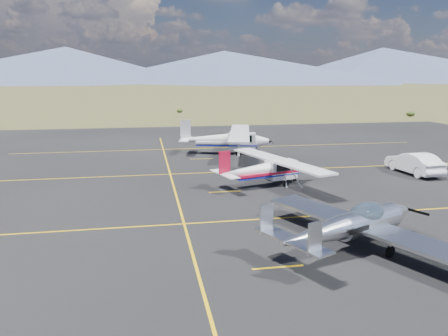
{
  "coord_description": "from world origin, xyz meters",
  "views": [
    {
      "loc": [
        -7.7,
        -18.03,
        7.02
      ],
      "look_at": [
        -3.12,
        7.06,
        1.6
      ],
      "focal_mm": 35.0,
      "sensor_mm": 36.0,
      "label": 1
    }
  ],
  "objects_px": {
    "aircraft_plain": "(226,139)",
    "sedan": "(414,163)",
    "aircraft_low_wing": "(354,225)",
    "aircraft_cessna": "(266,169)"
  },
  "relations": [
    {
      "from": "aircraft_plain",
      "to": "sedan",
      "type": "relative_size",
      "value": 2.55
    },
    {
      "from": "aircraft_plain",
      "to": "aircraft_low_wing",
      "type": "bearing_deg",
      "value": -74.44
    },
    {
      "from": "aircraft_low_wing",
      "to": "aircraft_plain",
      "type": "xyz_separation_m",
      "value": [
        -0.97,
        23.02,
        0.29
      ]
    },
    {
      "from": "sedan",
      "to": "aircraft_plain",
      "type": "bearing_deg",
      "value": -46.18
    },
    {
      "from": "aircraft_low_wing",
      "to": "sedan",
      "type": "relative_size",
      "value": 2.1
    },
    {
      "from": "aircraft_low_wing",
      "to": "sedan",
      "type": "distance_m",
      "value": 16.53
    },
    {
      "from": "aircraft_cessna",
      "to": "aircraft_low_wing",
      "type": "bearing_deg",
      "value": -103.65
    },
    {
      "from": "aircraft_cessna",
      "to": "aircraft_plain",
      "type": "bearing_deg",
      "value": 74.82
    },
    {
      "from": "aircraft_cessna",
      "to": "sedan",
      "type": "relative_size",
      "value": 2.06
    },
    {
      "from": "aircraft_low_wing",
      "to": "aircraft_cessna",
      "type": "bearing_deg",
      "value": 68.84
    }
  ]
}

